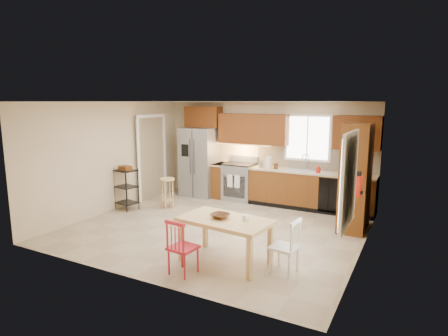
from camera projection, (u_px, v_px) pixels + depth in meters
floor at (217, 227)px, 7.54m from camera, size 5.50×5.50×0.00m
ceiling at (217, 102)px, 7.10m from camera, size 5.50×5.00×0.02m
wall_back at (265, 152)px, 9.49m from camera, size 5.50×0.02×2.50m
wall_front at (129, 194)px, 5.14m from camera, size 5.50×0.02×2.50m
wall_left at (112, 157)px, 8.59m from camera, size 0.02×5.00×2.50m
wall_right at (365, 180)px, 6.05m from camera, size 0.02×5.00×2.50m
refrigerator at (200, 162)px, 10.01m from camera, size 0.92×0.75×1.82m
range_stove at (239, 182)px, 9.61m from camera, size 0.76×0.63×0.92m
base_cabinet_narrow at (221, 180)px, 9.88m from camera, size 0.30×0.60×0.90m
base_cabinet_run at (310, 190)px, 8.78m from camera, size 2.92×0.60×0.90m
dishwasher at (332, 196)px, 8.27m from camera, size 0.60×0.02×0.78m
backsplash at (315, 158)px, 8.90m from camera, size 2.92×0.03×0.55m
upper_over_fridge at (203, 117)px, 9.98m from camera, size 1.00×0.35×0.55m
upper_left_block at (253, 129)px, 9.36m from camera, size 1.80×0.35×0.75m
upper_right_block at (358, 133)px, 8.21m from camera, size 1.00×0.35×0.75m
window_back at (308, 138)px, 8.90m from camera, size 1.12×0.04×1.12m
sink at (303, 172)px, 8.79m from camera, size 0.62×0.46×0.16m
undercab_glow at (242, 144)px, 9.54m from camera, size 1.60×0.30×0.01m
soap_bottle at (318, 169)px, 8.51m from camera, size 0.09×0.09×0.19m
paper_towel at (269, 162)px, 9.11m from camera, size 0.12×0.12×0.28m
canister_steel at (261, 164)px, 9.21m from camera, size 0.11×0.11×0.18m
canister_wood at (276, 166)px, 9.01m from camera, size 0.10×0.10×0.14m
pantry at (356, 177)px, 7.28m from camera, size 0.50×0.95×2.10m
fire_extinguisher at (358, 186)px, 6.26m from camera, size 0.12×0.12×0.36m
window_right at (349, 180)px, 5.05m from camera, size 0.04×1.02×1.32m
doorway at (151, 158)px, 9.72m from camera, size 0.04×0.95×2.10m
dining_table at (225, 241)px, 5.86m from camera, size 1.49×0.94×0.69m
chair_red at (183, 247)px, 5.45m from camera, size 0.43×0.43×0.83m
chair_white at (284, 246)px, 5.46m from camera, size 0.43×0.43×0.83m
table_bowl at (220, 218)px, 5.84m from camera, size 0.32×0.32×0.07m
table_jar at (246, 219)px, 5.73m from camera, size 0.10×0.10×0.11m
bar_stool at (168, 193)px, 8.87m from camera, size 0.46×0.46×0.72m
utility_cart at (126, 189)px, 8.73m from camera, size 0.56×0.47×0.98m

